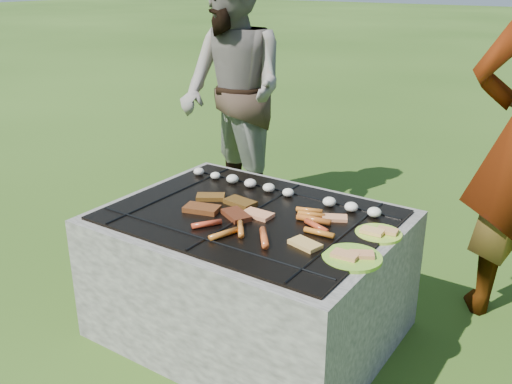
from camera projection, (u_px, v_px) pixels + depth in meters
lawn at (250, 328)px, 2.78m from camera, size 60.00×60.00×0.00m
fire_pit at (250, 278)px, 2.68m from camera, size 1.30×1.00×0.62m
mushrooms at (280, 190)px, 2.78m from camera, size 1.06×0.06×0.04m
pork_slabs at (222, 206)px, 2.61m from camera, size 0.39×0.27×0.02m
sausages at (278, 226)px, 2.40m from camera, size 0.55×0.52×0.03m
bread_on_grate at (291, 225)px, 2.43m from camera, size 0.46×0.40×0.02m
plate_far at (378, 233)px, 2.38m from camera, size 0.20×0.20×0.03m
plate_near at (352, 257)px, 2.17m from camera, size 0.28×0.28×0.03m
bystander at (232, 94)px, 3.85m from camera, size 1.02×0.92×1.72m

